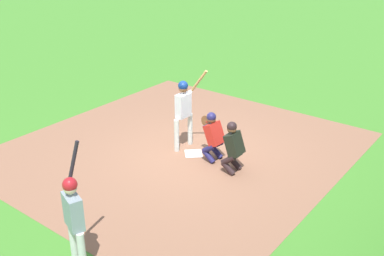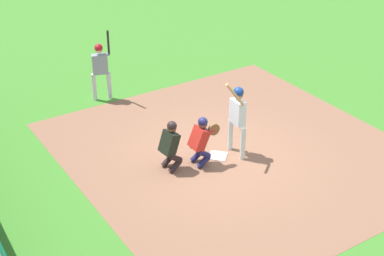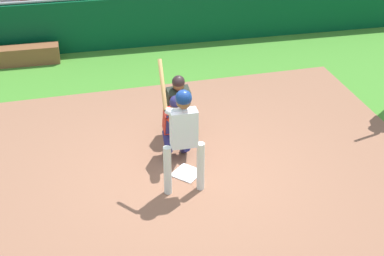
# 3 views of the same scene
# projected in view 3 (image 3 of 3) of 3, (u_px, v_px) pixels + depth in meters

# --- Properties ---
(ground_plane) EXTENTS (160.00, 160.00, 0.00)m
(ground_plane) POSITION_uv_depth(u_px,v_px,m) (187.00, 174.00, 9.85)
(ground_plane) COLOR #408129
(infield_dirt_patch) EXTENTS (8.88, 8.35, 0.01)m
(infield_dirt_patch) POSITION_uv_depth(u_px,v_px,m) (193.00, 191.00, 9.42)
(infield_dirt_patch) COLOR #8B5D46
(infield_dirt_patch) RESTS_ON ground_plane
(home_plate_marker) EXTENTS (0.62, 0.62, 0.02)m
(home_plate_marker) POSITION_uv_depth(u_px,v_px,m) (187.00, 173.00, 9.84)
(home_plate_marker) COLOR white
(home_plate_marker) RESTS_ON infield_dirt_patch
(batter_at_plate) EXTENTS (0.68, 0.69, 2.19)m
(batter_at_plate) POSITION_uv_depth(u_px,v_px,m) (183.00, 130.00, 8.84)
(batter_at_plate) COLOR silver
(batter_at_plate) RESTS_ON ground_plane
(catcher_crouching) EXTENTS (0.46, 0.71, 1.29)m
(catcher_crouching) POSITION_uv_depth(u_px,v_px,m) (176.00, 123.00, 9.93)
(catcher_crouching) COLOR navy
(catcher_crouching) RESTS_ON ground_plane
(home_plate_umpire) EXTENTS (0.49, 0.50, 1.31)m
(home_plate_umpire) POSITION_uv_depth(u_px,v_px,m) (178.00, 103.00, 10.59)
(home_plate_umpire) COLOR black
(home_plate_umpire) RESTS_ON ground_plane
(dugout_wall) EXTENTS (15.44, 0.24, 1.39)m
(dugout_wall) POSITION_uv_depth(u_px,v_px,m) (139.00, 21.00, 14.49)
(dugout_wall) COLOR #054322
(dugout_wall) RESTS_ON ground_plane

